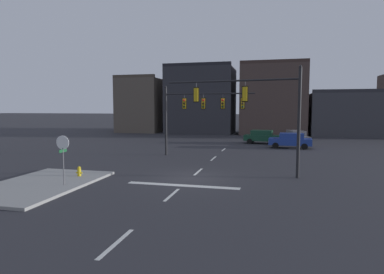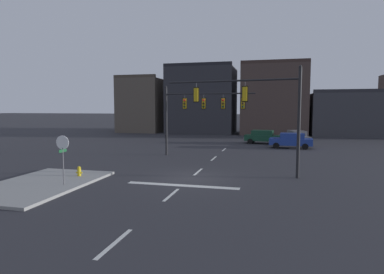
# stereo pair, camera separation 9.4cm
# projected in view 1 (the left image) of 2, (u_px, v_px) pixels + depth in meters

# --- Properties ---
(ground_plane) EXTENTS (400.00, 400.00, 0.00)m
(ground_plane) POSITION_uv_depth(u_px,v_px,m) (191.00, 178.00, 20.10)
(ground_plane) COLOR #2B2B30
(sidewalk_near_corner) EXTENTS (5.00, 8.00, 0.15)m
(sidewalk_near_corner) POSITION_uv_depth(u_px,v_px,m) (39.00, 185.00, 18.03)
(sidewalk_near_corner) COLOR gray
(sidewalk_near_corner) RESTS_ON ground
(stop_bar_paint) EXTENTS (6.40, 0.50, 0.01)m
(stop_bar_paint) POSITION_uv_depth(u_px,v_px,m) (182.00, 185.00, 18.16)
(stop_bar_paint) COLOR silver
(stop_bar_paint) RESTS_ON ground
(lane_centreline) EXTENTS (0.16, 26.40, 0.01)m
(lane_centreline) POSITION_uv_depth(u_px,v_px,m) (198.00, 172.00, 22.04)
(lane_centreline) COLOR silver
(lane_centreline) RESTS_ON ground
(signal_mast_near_side) EXTENTS (8.68, 1.36, 6.85)m
(signal_mast_near_side) POSITION_uv_depth(u_px,v_px,m) (257.00, 104.00, 20.64)
(signal_mast_near_side) COLOR black
(signal_mast_near_side) RESTS_ON ground
(signal_mast_far_side) EXTENTS (8.00, 0.61, 6.26)m
(signal_mast_far_side) POSITION_uv_depth(u_px,v_px,m) (197.00, 108.00, 29.01)
(signal_mast_far_side) COLOR black
(signal_mast_far_side) RESTS_ON ground
(stop_sign) EXTENTS (0.76, 0.64, 2.83)m
(stop_sign) POSITION_uv_depth(u_px,v_px,m) (63.00, 148.00, 17.58)
(stop_sign) COLOR #56565B
(stop_sign) RESTS_ON ground
(car_lot_nearside) EXTENTS (4.57, 2.20, 1.61)m
(car_lot_nearside) POSITION_uv_depth(u_px,v_px,m) (291.00, 140.00, 34.83)
(car_lot_nearside) COLOR navy
(car_lot_nearside) RESTS_ON ground
(car_lot_middle) EXTENTS (2.89, 4.72, 1.61)m
(car_lot_middle) POSITION_uv_depth(u_px,v_px,m) (296.00, 137.00, 38.57)
(car_lot_middle) COLOR slate
(car_lot_middle) RESTS_ON ground
(car_lot_farside) EXTENTS (4.59, 2.29, 1.61)m
(car_lot_farside) POSITION_uv_depth(u_px,v_px,m) (263.00, 137.00, 39.21)
(car_lot_farside) COLOR #143D28
(car_lot_farside) RESTS_ON ground
(fire_hydrant) EXTENTS (0.40, 0.30, 0.75)m
(fire_hydrant) POSITION_uv_depth(u_px,v_px,m) (79.00, 173.00, 19.95)
(fire_hydrant) COLOR gold
(fire_hydrant) RESTS_ON ground
(building_row) EXTENTS (54.40, 12.94, 11.50)m
(building_row) POSITION_uv_depth(u_px,v_px,m) (281.00, 104.00, 54.09)
(building_row) COLOR brown
(building_row) RESTS_ON ground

